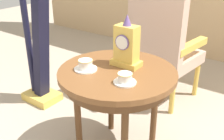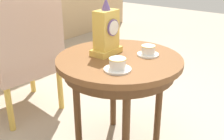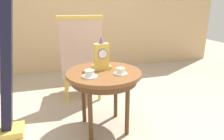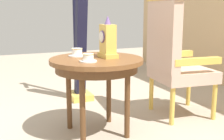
% 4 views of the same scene
% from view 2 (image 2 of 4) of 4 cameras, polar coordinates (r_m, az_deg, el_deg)
% --- Properties ---
extents(side_table, '(0.75, 0.75, 0.63)m').
position_cam_2_polar(side_table, '(1.67, 1.46, 0.26)').
color(side_table, brown).
rests_on(side_table, ground).
extents(teacup_left, '(0.15, 0.15, 0.07)m').
position_cam_2_polar(teacup_left, '(1.45, 1.14, 1.05)').
color(teacup_left, white).
rests_on(teacup_left, side_table).
extents(teacup_right, '(0.13, 0.13, 0.06)m').
position_cam_2_polar(teacup_right, '(1.68, 7.42, 3.91)').
color(teacup_right, white).
rests_on(teacup_right, side_table).
extents(mantel_clock, '(0.19, 0.11, 0.34)m').
position_cam_2_polar(mantel_clock, '(1.66, -1.15, 7.73)').
color(mantel_clock, gold).
rests_on(mantel_clock, side_table).
extents(armchair, '(0.60, 0.59, 1.14)m').
position_cam_2_polar(armchair, '(2.16, -17.92, 5.26)').
color(armchair, '#CCA893').
rests_on(armchair, ground).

